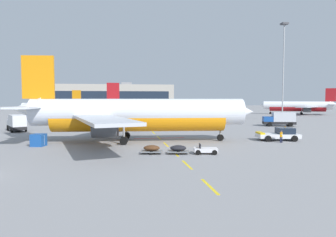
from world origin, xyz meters
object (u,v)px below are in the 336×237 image
(pushback_tug, at_px, (279,134))
(fuel_service_truck, at_px, (17,123))
(airliner_mid_left, at_px, (298,106))
(uld_cargo_container, at_px, (39,140))
(catering_truck, at_px, (280,119))
(airliner_far_center, at_px, (150,106))
(baggage_train, at_px, (178,149))
(ground_crew_worker, at_px, (281,136))
(airliner_far_right, at_px, (51,108))
(airliner_foreground, at_px, (135,114))
(apron_light_mast_far, at_px, (284,61))

(pushback_tug, distance_m, fuel_service_truck, 47.24)
(airliner_mid_left, xyz_separation_m, uld_cargo_container, (-79.81, -67.78, -2.47))
(airliner_mid_left, height_order, catering_truck, airliner_mid_left)
(airliner_far_center, height_order, baggage_train, airliner_far_center)
(pushback_tug, distance_m, ground_crew_worker, 2.64)
(airliner_far_right, bearing_deg, airliner_mid_left, -4.14)
(airliner_foreground, bearing_deg, apron_light_mast_far, 40.22)
(airliner_far_right, height_order, baggage_train, airliner_far_right)
(airliner_far_center, height_order, ground_crew_worker, airliner_far_center)
(airliner_foreground, xyz_separation_m, pushback_tug, (21.33, -2.00, -3.05))
(pushback_tug, xyz_separation_m, uld_cargo_container, (-34.04, -0.08, -0.10))
(airliner_far_right, xyz_separation_m, baggage_train, (30.51, -83.02, -2.45))
(airliner_far_right, relative_size, uld_cargo_container, 13.04)
(catering_truck, height_order, baggage_train, catering_truck)
(pushback_tug, bearing_deg, airliner_far_center, 101.42)
(airliner_foreground, bearing_deg, catering_truck, 30.60)
(uld_cargo_container, bearing_deg, catering_truck, 25.38)
(airliner_far_right, bearing_deg, airliner_far_center, -18.22)
(airliner_far_right, distance_m, ground_crew_worker, 89.85)
(airliner_mid_left, distance_m, ground_crew_worker, 84.36)
(airliner_foreground, relative_size, fuel_service_truck, 4.75)
(fuel_service_truck, height_order, baggage_train, fuel_service_truck)
(airliner_far_center, height_order, airliner_far_right, airliner_far_center)
(fuel_service_truck, distance_m, baggage_train, 38.45)
(catering_truck, xyz_separation_m, uld_cargo_container, (-46.45, -22.03, -0.85))
(fuel_service_truck, distance_m, uld_cargo_container, 21.88)
(catering_truck, distance_m, baggage_train, 42.41)
(uld_cargo_container, bearing_deg, airliner_mid_left, 40.34)
(pushback_tug, xyz_separation_m, apron_light_mast_far, (22.88, 39.39, 16.02))
(catering_truck, distance_m, uld_cargo_container, 51.41)
(pushback_tug, distance_m, airliner_far_center, 64.33)
(pushback_tug, distance_m, baggage_train, 19.07)
(airliner_mid_left, bearing_deg, catering_truck, -126.10)
(airliner_mid_left, bearing_deg, airliner_far_center, -175.40)
(fuel_service_truck, height_order, uld_cargo_container, fuel_service_truck)
(pushback_tug, relative_size, apron_light_mast_far, 0.23)
(airliner_far_center, bearing_deg, airliner_mid_left, 4.60)
(fuel_service_truck, bearing_deg, catering_truck, 2.08)
(airliner_foreground, relative_size, airliner_mid_left, 1.29)
(airliner_far_center, relative_size, baggage_train, 3.75)
(ground_crew_worker, bearing_deg, airliner_mid_left, 56.26)
(airliner_foreground, relative_size, apron_light_mast_far, 1.26)
(pushback_tug, height_order, baggage_train, pushback_tug)
(ground_crew_worker, bearing_deg, uld_cargo_container, 175.95)
(airliner_mid_left, height_order, baggage_train, airliner_mid_left)
(airliner_far_center, bearing_deg, catering_truck, -58.53)
(airliner_foreground, bearing_deg, airliner_far_right, 109.90)
(airliner_mid_left, height_order, ground_crew_worker, airliner_mid_left)
(catering_truck, xyz_separation_m, ground_crew_worker, (-13.48, -24.37, -0.67))
(airliner_far_right, bearing_deg, airliner_foreground, -70.10)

